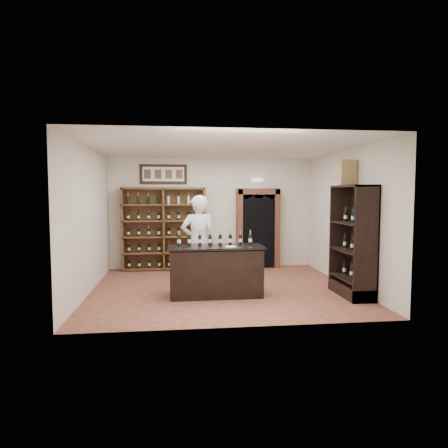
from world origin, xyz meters
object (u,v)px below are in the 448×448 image
(wine_shelf, at_px, (164,229))
(side_cabinet, at_px, (354,258))
(counter_bottle_0, at_px, (179,240))
(wine_crate, at_px, (347,173))
(tasting_counter, at_px, (216,271))
(shopkeeper, at_px, (198,242))

(wine_shelf, relative_size, side_cabinet, 1.00)
(counter_bottle_0, relative_size, side_cabinet, 0.14)
(wine_shelf, distance_m, side_cabinet, 5.02)
(counter_bottle_0, bearing_deg, wine_crate, -0.93)
(counter_bottle_0, distance_m, wine_crate, 3.70)
(counter_bottle_0, relative_size, wine_crate, 0.57)
(tasting_counter, relative_size, side_cabinet, 0.85)
(shopkeeper, bearing_deg, side_cabinet, 154.22)
(wine_shelf, height_order, counter_bottle_0, wine_shelf)
(wine_shelf, distance_m, counter_bottle_0, 2.82)
(tasting_counter, height_order, shopkeeper, shopkeeper)
(tasting_counter, distance_m, wine_crate, 3.36)
(counter_bottle_0, height_order, wine_crate, wine_crate)
(tasting_counter, bearing_deg, wine_crate, 1.84)
(counter_bottle_0, xyz_separation_m, shopkeeper, (0.41, 0.49, -0.11))
(shopkeeper, relative_size, wine_crate, 3.80)
(wine_shelf, bearing_deg, counter_bottle_0, -82.24)
(wine_shelf, height_order, tasting_counter, wine_shelf)
(wine_shelf, distance_m, tasting_counter, 3.19)
(side_cabinet, relative_size, shopkeeper, 1.10)
(wine_shelf, xyz_separation_m, wine_crate, (3.82, -2.85, 1.36))
(tasting_counter, distance_m, side_cabinet, 2.75)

